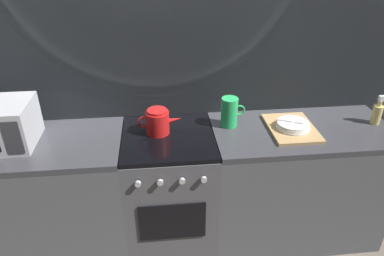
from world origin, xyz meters
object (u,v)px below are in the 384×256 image
object	(u,v)px
pitcher	(230,112)
spray_bottle	(377,113)
stove_unit	(170,191)
dish_pile	(292,127)
kettle	(158,122)

from	to	relation	value
pitcher	spray_bottle	distance (m)	1.00
stove_unit	pitcher	bearing A→B (deg)	13.51
pitcher	dish_pile	size ratio (longest dim) A/B	0.50
kettle	pitcher	xyz separation A→B (m)	(0.48, 0.05, 0.02)
kettle	dish_pile	world-z (taller)	kettle
dish_pile	spray_bottle	world-z (taller)	spray_bottle
pitcher	spray_bottle	world-z (taller)	spray_bottle
dish_pile	pitcher	bearing A→B (deg)	165.63
pitcher	spray_bottle	bearing A→B (deg)	-4.16
kettle	dish_pile	distance (m)	0.88
kettle	dish_pile	xyz separation A→B (m)	(0.88, -0.05, -0.06)
stove_unit	kettle	bearing A→B (deg)	139.76
kettle	spray_bottle	distance (m)	1.47
spray_bottle	stove_unit	bearing A→B (deg)	-178.89
kettle	spray_bottle	xyz separation A→B (m)	(1.47, -0.02, -0.00)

